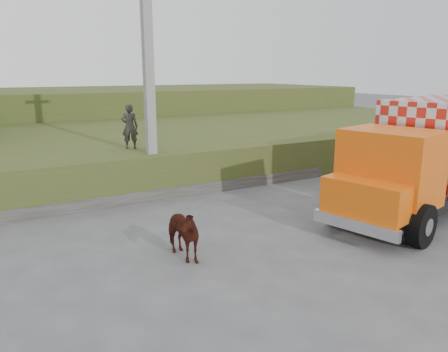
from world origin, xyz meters
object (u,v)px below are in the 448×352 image
cargo_truck (430,155)px  cow (179,233)px  utility_pole (149,75)px  pedestrian (130,127)px

cargo_truck → cow: cargo_truck is taller
utility_pole → cow: 6.32m
cow → pedestrian: bearing=75.5°
cow → utility_pole: bearing=70.1°
utility_pole → cow: bearing=-103.8°
pedestrian → cow: bearing=104.6°
utility_pole → pedestrian: bearing=103.8°
cargo_truck → pedestrian: size_ratio=4.99×
utility_pole → pedestrian: size_ratio=5.04×
cargo_truck → cow: size_ratio=5.35×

